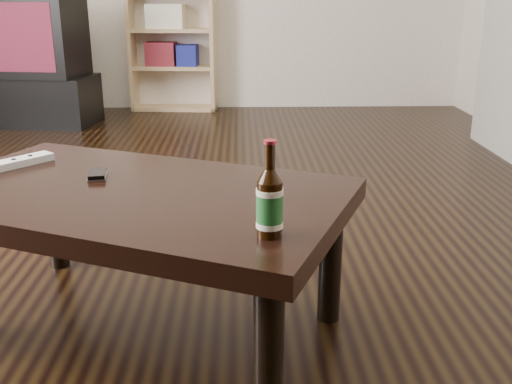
{
  "coord_description": "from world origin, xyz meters",
  "views": [
    {
      "loc": [
        0.62,
        -2.18,
        0.96
      ],
      "look_at": [
        0.65,
        -0.94,
        0.54
      ],
      "focal_mm": 42.0,
      "sensor_mm": 36.0,
      "label": 1
    }
  ],
  "objects_px": {
    "remote": "(21,162)",
    "coffee_table": "(132,209)",
    "tv": "(26,35)",
    "beer_bottle": "(270,203)",
    "phone": "(98,175)",
    "bookshelf": "(172,26)",
    "tv_stand": "(34,100)"
  },
  "relations": [
    {
      "from": "tv_stand",
      "to": "phone",
      "type": "height_order",
      "value": "phone"
    },
    {
      "from": "tv_stand",
      "to": "bookshelf",
      "type": "height_order",
      "value": "bookshelf"
    },
    {
      "from": "beer_bottle",
      "to": "remote",
      "type": "height_order",
      "value": "beer_bottle"
    },
    {
      "from": "remote",
      "to": "coffee_table",
      "type": "bearing_deg",
      "value": 8.6
    },
    {
      "from": "beer_bottle",
      "to": "remote",
      "type": "relative_size",
      "value": 1.15
    },
    {
      "from": "coffee_table",
      "to": "beer_bottle",
      "type": "height_order",
      "value": "beer_bottle"
    },
    {
      "from": "beer_bottle",
      "to": "phone",
      "type": "relative_size",
      "value": 2.08
    },
    {
      "from": "bookshelf",
      "to": "remote",
      "type": "xyz_separation_m",
      "value": [
        -0.14,
        -3.32,
        -0.23
      ]
    },
    {
      "from": "coffee_table",
      "to": "phone",
      "type": "bearing_deg",
      "value": 135.51
    },
    {
      "from": "tv_stand",
      "to": "beer_bottle",
      "type": "distance_m",
      "value": 3.68
    },
    {
      "from": "beer_bottle",
      "to": "remote",
      "type": "xyz_separation_m",
      "value": [
        -0.76,
        0.59,
        -0.07
      ]
    },
    {
      "from": "tv_stand",
      "to": "coffee_table",
      "type": "relative_size",
      "value": 0.68
    },
    {
      "from": "remote",
      "to": "tv",
      "type": "bearing_deg",
      "value": 149.21
    },
    {
      "from": "phone",
      "to": "bookshelf",
      "type": "bearing_deg",
      "value": 83.65
    },
    {
      "from": "coffee_table",
      "to": "bookshelf",
      "type": "bearing_deg",
      "value": 94.0
    },
    {
      "from": "tv_stand",
      "to": "beer_bottle",
      "type": "bearing_deg",
      "value": -54.96
    },
    {
      "from": "beer_bottle",
      "to": "tv",
      "type": "bearing_deg",
      "value": 116.16
    },
    {
      "from": "tv",
      "to": "coffee_table",
      "type": "relative_size",
      "value": 0.62
    },
    {
      "from": "beer_bottle",
      "to": "phone",
      "type": "bearing_deg",
      "value": 136.56
    },
    {
      "from": "phone",
      "to": "remote",
      "type": "height_order",
      "value": "remote"
    },
    {
      "from": "tv_stand",
      "to": "coffee_table",
      "type": "xyz_separation_m",
      "value": [
        1.25,
        -2.94,
        0.2
      ]
    },
    {
      "from": "bookshelf",
      "to": "tv_stand",
      "type": "bearing_deg",
      "value": -143.21
    },
    {
      "from": "bookshelf",
      "to": "phone",
      "type": "xyz_separation_m",
      "value": [
        0.13,
        -3.45,
        -0.23
      ]
    },
    {
      "from": "tv_stand",
      "to": "phone",
      "type": "distance_m",
      "value": 3.06
    },
    {
      "from": "tv",
      "to": "coffee_table",
      "type": "distance_m",
      "value": 3.21
    },
    {
      "from": "beer_bottle",
      "to": "tv_stand",
      "type": "bearing_deg",
      "value": 116.15
    },
    {
      "from": "tv",
      "to": "bookshelf",
      "type": "bearing_deg",
      "value": 41.01
    },
    {
      "from": "tv",
      "to": "beer_bottle",
      "type": "distance_m",
      "value": 3.66
    },
    {
      "from": "bookshelf",
      "to": "beer_bottle",
      "type": "bearing_deg",
      "value": -76.32
    },
    {
      "from": "tv_stand",
      "to": "coffee_table",
      "type": "height_order",
      "value": "coffee_table"
    },
    {
      "from": "tv",
      "to": "phone",
      "type": "bearing_deg",
      "value": -59.33
    },
    {
      "from": "beer_bottle",
      "to": "remote",
      "type": "distance_m",
      "value": 0.96
    }
  ]
}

